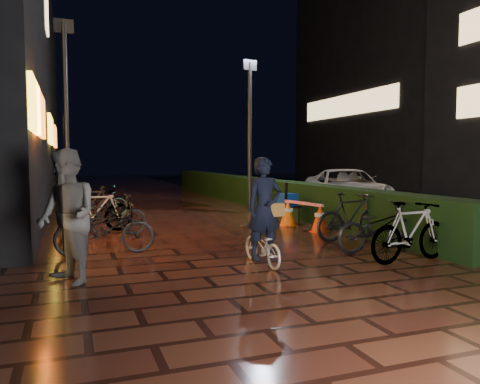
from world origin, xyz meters
name	(u,v)px	position (x,y,z in m)	size (l,w,h in m)	color
ground	(249,256)	(0.00, 0.00, 0.00)	(80.00, 80.00, 0.00)	#381911
asphalt_road	(443,208)	(9.00, 5.00, 0.00)	(11.00, 60.00, 0.01)	black
hedge	(255,192)	(3.30, 8.00, 0.50)	(0.70, 20.00, 1.00)	black
bystander_person	(67,217)	(-2.95, -0.83, 0.92)	(0.90, 0.70, 1.84)	#58585A
van	(346,189)	(5.65, 5.78, 0.67)	(2.22, 4.81, 1.34)	#B4B4B9
lamp_post_hedge	(250,130)	(2.28, 5.86, 2.56)	(0.45, 0.14, 4.66)	black
lamp_post_sf	(66,110)	(-2.96, 6.42, 3.02)	(0.52, 0.15, 5.49)	black
cyclist	(263,226)	(-0.04, -0.72, 0.64)	(0.64, 1.23, 1.72)	white
traffic_barrier	(303,215)	(2.37, 2.52, 0.33)	(0.66, 1.61, 0.66)	#E73D0C
cart_assembly	(287,201)	(2.41, 3.50, 0.57)	(0.68, 0.71, 1.12)	black
parked_bikes_storefront	(99,211)	(-2.29, 3.89, 0.47)	(2.02, 6.24, 1.01)	black
parked_bikes_hedge	(378,225)	(2.39, -0.36, 0.49)	(1.92, 2.66, 1.01)	black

